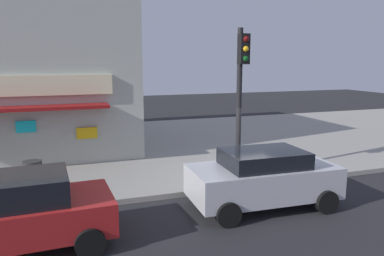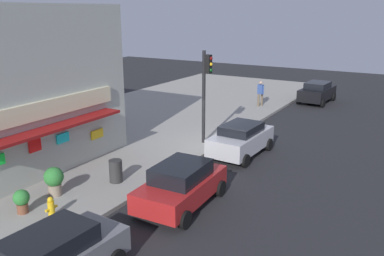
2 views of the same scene
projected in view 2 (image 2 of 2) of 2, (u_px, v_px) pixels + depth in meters
The scene contains 11 objects.
ground_plane at pixel (218, 148), 21.54m from camera, with size 65.54×65.54×0.00m, color #232326.
sidewalk at pixel (120, 129), 24.79m from camera, with size 43.69×13.33×0.17m, color gray.
traffic_light at pixel (206, 85), 21.10m from camera, with size 0.32×0.58×4.90m.
fire_hydrant at pixel (51, 207), 13.98m from camera, with size 0.48×0.24×0.75m.
trash_can at pixel (116, 171), 16.84m from camera, with size 0.55×0.55×0.95m, color #2D2D2D.
pedestrian at pixel (260, 92), 30.13m from camera, with size 0.61×0.57×1.86m.
potted_plant_by_doorway at pixel (54, 179), 15.56m from camera, with size 0.75×0.75×1.14m.
potted_plant_by_window at pixel (22, 200), 14.22m from camera, with size 0.57×0.57×0.87m.
parked_car_red at pixel (181, 184), 15.04m from camera, with size 4.12×2.25×1.64m.
parked_car_black at pixel (317, 92), 32.06m from camera, with size 4.21×2.27×1.63m.
parked_car_silver at pixel (241, 139), 20.36m from camera, with size 4.10×2.19×1.62m.
Camera 2 is at (-18.23, -9.24, 7.02)m, focal length 38.15 mm.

